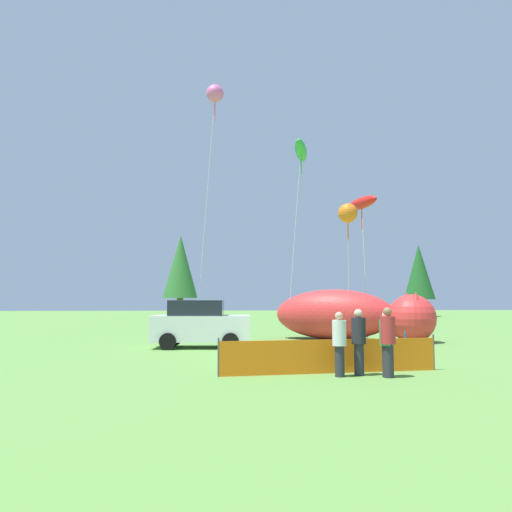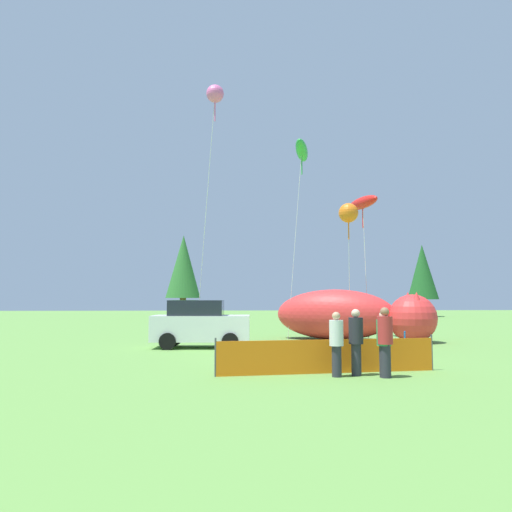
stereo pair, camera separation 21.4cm
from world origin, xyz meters
TOP-DOWN VIEW (x-y plane):
  - ground_plane at (0.00, 0.00)m, footprint 120.00×120.00m
  - parked_car at (-3.68, 3.35)m, footprint 4.12×2.05m
  - folding_chair at (4.21, 0.70)m, footprint 0.62×0.62m
  - inflatable_cat at (3.43, 6.53)m, footprint 7.66×5.24m
  - safety_fence at (0.28, -3.83)m, footprint 6.28×0.89m
  - spectator_in_red_shirt at (1.64, -4.66)m, footprint 0.40×0.40m
  - spectator_in_white_shirt at (1.62, -4.61)m, footprint 0.38×0.38m
  - spectator_in_yellow_shirt at (0.96, -4.27)m, footprint 0.39×0.39m
  - spectator_in_black_shirt at (0.38, -4.45)m, footprint 0.37×0.37m
  - kite_red_lizard at (4.33, 7.14)m, footprint 1.20×3.17m
  - kite_orange_flower at (3.30, 5.96)m, footprint 0.95×1.13m
  - kite_pink_octopus at (-3.17, 4.57)m, footprint 1.24×1.31m
  - kite_green_fish at (1.35, 8.07)m, footprint 1.54×2.62m
  - horizon_tree_east at (-7.17, 33.32)m, footprint 3.53×3.53m
  - horizon_tree_west at (18.46, 35.21)m, footprint 3.26×3.26m

SIDE VIEW (x-z plane):
  - ground_plane at x=0.00m, z-range 0.00..0.00m
  - safety_fence at x=0.28m, z-range -0.05..0.98m
  - folding_chair at x=4.21m, z-range 0.07..0.90m
  - spectator_in_black_shirt at x=0.38m, z-range 0.08..1.79m
  - spectator_in_white_shirt at x=1.62m, z-range 0.08..1.82m
  - spectator_in_yellow_shirt at x=0.96m, z-range 0.08..1.87m
  - parked_car at x=-3.68m, z-range -0.01..1.97m
  - spectator_in_red_shirt at x=1.64m, z-range 0.08..1.92m
  - inflatable_cat at x=3.43m, z-range -0.10..2.39m
  - horizon_tree_west at x=18.46m, z-range 0.89..8.67m
  - horizon_tree_east at x=-7.17m, z-range 0.96..9.37m
  - kite_orange_flower at x=3.30m, z-range 2.84..9.50m
  - kite_red_lizard at x=4.33m, z-range 3.26..10.54m
  - kite_green_fish at x=1.35m, z-range 4.63..15.07m
  - kite_pink_octopus at x=-3.17m, z-range 5.44..17.28m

